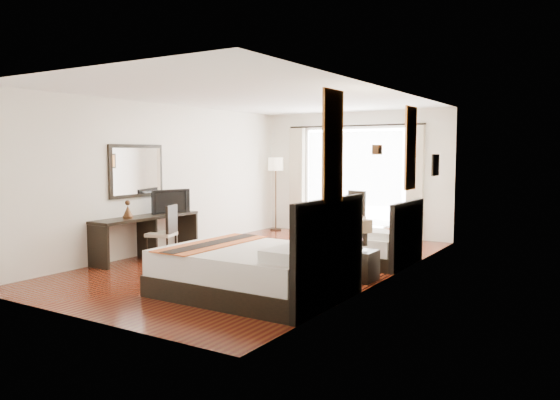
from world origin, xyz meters
The scene contains 29 objects.
floor centered at (0.00, 0.00, -0.01)m, with size 4.50×7.50×0.01m, color #3C0F0A.
ceiling centered at (0.00, 0.00, 2.79)m, with size 4.50×7.50×0.02m, color white.
wall_headboard centered at (2.25, 0.00, 1.40)m, with size 0.01×7.50×2.80m, color silver.
wall_desk centered at (-2.25, 0.00, 1.40)m, with size 0.01×7.50×2.80m, color silver.
wall_window centered at (0.00, 3.75, 1.40)m, with size 4.50×0.01×2.80m, color silver.
wall_entry centered at (0.00, -3.75, 1.40)m, with size 4.50×0.01×2.80m, color silver.
window_glass centered at (0.00, 3.73, 1.30)m, with size 2.40×0.02×2.20m, color white.
sheer_curtain centered at (0.00, 3.67, 1.30)m, with size 2.30×0.02×2.10m, color white.
drape_left centered at (-1.45, 3.63, 1.28)m, with size 0.35×0.14×2.35m, color #B8AB8E.
drape_right centered at (1.45, 3.63, 1.28)m, with size 0.35×0.14×2.35m, color #B8AB8E.
art_panel_near centered at (2.23, -1.83, 1.95)m, with size 0.03×0.50×1.35m, color #933D15.
art_panel_far centered at (2.23, 0.98, 1.95)m, with size 0.03×0.50×1.35m, color #933D15.
wall_sconce centered at (2.19, -0.35, 1.92)m, with size 0.10×0.14×0.14m, color #412917.
mirror_frame centered at (-2.22, -0.76, 1.55)m, with size 0.04×1.25×0.95m, color black.
mirror_glass centered at (-2.19, -0.76, 1.55)m, with size 0.01×1.12×0.82m, color white.
bed_near centered at (1.13, -1.83, 0.34)m, with size 2.36×1.84×1.33m.
bed_far centered at (1.34, 0.98, 0.28)m, with size 1.92×1.50×1.08m.
nightstand centered at (1.98, -0.35, 0.22)m, with size 0.37×0.46×0.45m, color black.
table_lamp centered at (1.96, -0.23, 0.76)m, with size 0.24×0.24×0.38m.
vase centered at (1.97, -0.45, 0.56)m, with size 0.12×0.12×0.13m, color black.
console_desk centered at (-1.99, -0.76, 0.38)m, with size 0.50×2.20×0.76m, color black.
television centered at (-1.97, -0.21, 0.98)m, with size 0.77×0.10×0.44m, color black.
bronze_figurine centered at (-1.99, -1.20, 0.89)m, with size 0.18×0.18×0.27m, color #412917, non-canonical shape.
desk_chair centered at (-1.64, -0.73, 0.29)m, with size 0.58×0.58×0.96m.
floor_lamp centered at (-1.92, 3.41, 1.49)m, with size 0.35×0.35×1.76m.
side_table centered at (-0.36, 3.07, 0.33)m, with size 0.57×0.57×0.65m, color black.
fruit_bowl centered at (-0.38, 3.10, 0.68)m, with size 0.24×0.24×0.06m, color #49361A.
window_chair centered at (0.27, 2.95, 0.32)m, with size 0.61×0.61×1.06m.
jute_rug centered at (-0.06, 2.41, 0.01)m, with size 1.30×0.89×0.01m, color tan.
Camera 1 is at (5.15, -7.68, 1.88)m, focal length 35.00 mm.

